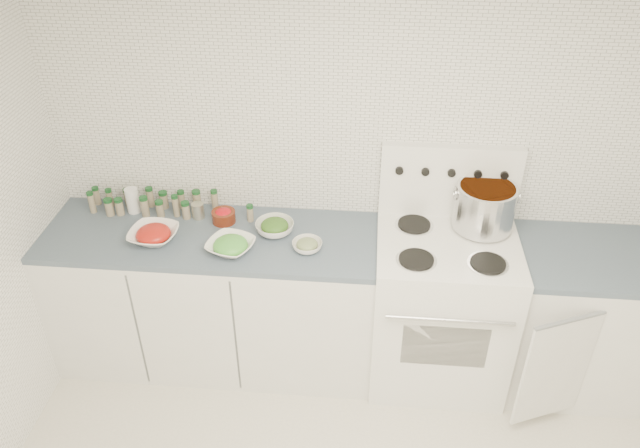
{
  "coord_description": "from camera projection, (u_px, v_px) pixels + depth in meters",
  "views": [
    {
      "loc": [
        0.04,
        -1.55,
        2.88
      ],
      "look_at": [
        -0.21,
        1.14,
        1.04
      ],
      "focal_mm": 35.0,
      "sensor_mm": 36.0,
      "label": 1
    }
  ],
  "objects": [
    {
      "name": "stove",
      "position": [
        440.0,
        305.0,
        3.56
      ],
      "size": [
        0.76,
        0.7,
        1.36
      ],
      "color": "white",
      "rests_on": "ground"
    },
    {
      "name": "bowl_zucchini",
      "position": [
        307.0,
        245.0,
        3.3
      ],
      "size": [
        0.2,
        0.2,
        0.06
      ],
      "color": "white",
      "rests_on": "counter_left"
    },
    {
      "name": "room_walls",
      "position": [
        352.0,
        293.0,
        2.02
      ],
      "size": [
        3.54,
        3.04,
        2.52
      ],
      "color": "white",
      "rests_on": "ground"
    },
    {
      "name": "counter_left",
      "position": [
        217.0,
        297.0,
        3.68
      ],
      "size": [
        1.85,
        0.62,
        0.9
      ],
      "color": "white",
      "rests_on": "ground"
    },
    {
      "name": "tin_can",
      "position": [
        198.0,
        211.0,
        3.55
      ],
      "size": [
        0.08,
        0.08,
        0.09
      ],
      "primitive_type": "cylinder",
      "rotation": [
        0.0,
        0.0,
        0.18
      ],
      "color": "#A7A28D",
      "rests_on": "counter_left"
    },
    {
      "name": "stock_pot",
      "position": [
        485.0,
        205.0,
        3.35
      ],
      "size": [
        0.35,
        0.32,
        0.25
      ],
      "rotation": [
        0.0,
        0.0,
        0.2
      ],
      "color": "silver",
      "rests_on": "stove"
    },
    {
      "name": "spice_cluster",
      "position": [
        155.0,
        203.0,
        3.59
      ],
      "size": [
        0.97,
        0.16,
        0.14
      ],
      "color": "gray",
      "rests_on": "counter_left"
    },
    {
      "name": "bowl_pepper",
      "position": [
        224.0,
        216.0,
        3.52
      ],
      "size": [
        0.13,
        0.13,
        0.08
      ],
      "color": "#581E0F",
      "rests_on": "counter_left"
    },
    {
      "name": "bowl_tomato",
      "position": [
        154.0,
        234.0,
        3.37
      ],
      "size": [
        0.28,
        0.28,
        0.09
      ],
      "color": "white",
      "rests_on": "counter_left"
    },
    {
      "name": "bowl_snowpea",
      "position": [
        231.0,
        246.0,
        3.29
      ],
      "size": [
        0.31,
        0.31,
        0.08
      ],
      "color": "white",
      "rests_on": "counter_left"
    },
    {
      "name": "counter_right",
      "position": [
        586.0,
        320.0,
        3.52
      ],
      "size": [
        0.89,
        0.78,
        0.9
      ],
      "color": "white",
      "rests_on": "ground"
    },
    {
      "name": "bowl_broccoli",
      "position": [
        275.0,
        227.0,
        3.42
      ],
      "size": [
        0.25,
        0.25,
        0.09
      ],
      "color": "white",
      "rests_on": "counter_left"
    },
    {
      "name": "salt_canister",
      "position": [
        133.0,
        200.0,
        3.59
      ],
      "size": [
        0.09,
        0.09,
        0.15
      ],
      "primitive_type": "cylinder",
      "rotation": [
        0.0,
        0.0,
        -0.24
      ],
      "color": "white",
      "rests_on": "counter_left"
    }
  ]
}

